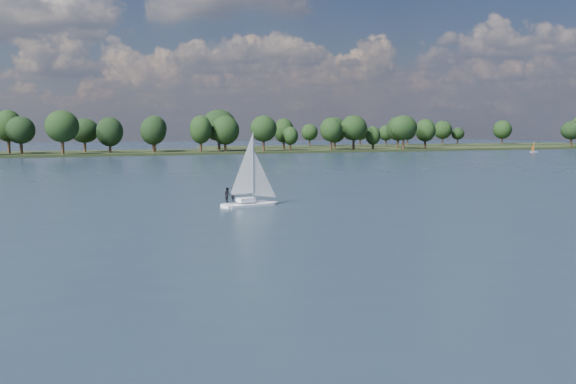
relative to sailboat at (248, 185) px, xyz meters
name	(u,v)px	position (x,y,z in m)	size (l,w,h in m)	color
ground	(201,175)	(9.26, 47.92, -2.27)	(700.00, 700.00, 0.00)	#233342
far_shore	(105,154)	(9.26, 159.92, -2.27)	(660.00, 40.00, 1.50)	black
far_shore_back	(414,146)	(169.26, 207.92, -2.27)	(220.00, 30.00, 1.40)	black
sailboat	(248,185)	(0.00, 0.00, 0.00)	(6.39, 3.12, 8.10)	white
dinghy_orange	(534,149)	(154.99, 114.00, -1.21)	(2.81, 1.14, 4.46)	silver
treeline	(84,130)	(2.28, 156.81, 5.77)	(562.63, 74.08, 18.50)	black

